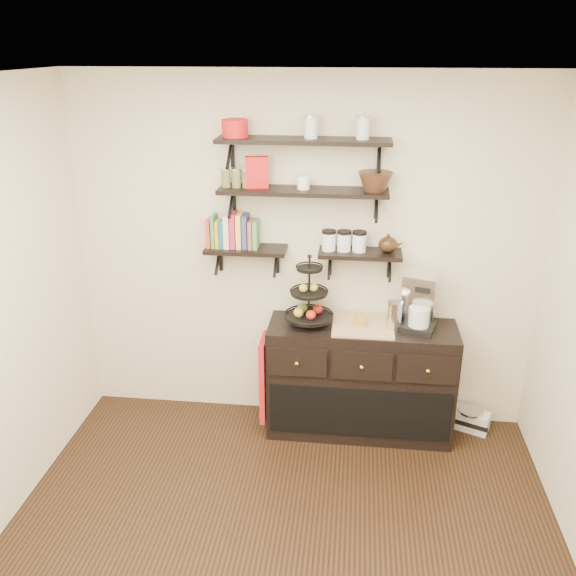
{
  "coord_description": "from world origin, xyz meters",
  "views": [
    {
      "loc": [
        0.38,
        -2.6,
        2.86
      ],
      "look_at": [
        -0.05,
        1.15,
        1.33
      ],
      "focal_mm": 38.0,
      "sensor_mm": 36.0,
      "label": 1
    }
  ],
  "objects": [
    {
      "name": "ceiling",
      "position": [
        0.0,
        0.0,
        2.7
      ],
      "size": [
        3.5,
        3.5,
        0.02
      ],
      "primitive_type": "cube",
      "color": "white",
      "rests_on": "back_wall"
    },
    {
      "name": "back_wall",
      "position": [
        0.0,
        1.75,
        1.35
      ],
      "size": [
        3.5,
        0.02,
        2.7
      ],
      "primitive_type": "cube",
      "color": "beige",
      "rests_on": "ground"
    },
    {
      "name": "shelf_top",
      "position": [
        0.0,
        1.62,
        2.23
      ],
      "size": [
        1.2,
        0.27,
        0.23
      ],
      "color": "black",
      "rests_on": "back_wall"
    },
    {
      "name": "shelf_mid",
      "position": [
        0.0,
        1.62,
        1.88
      ],
      "size": [
        1.2,
        0.27,
        0.23
      ],
      "color": "black",
      "rests_on": "back_wall"
    },
    {
      "name": "shelf_low_left",
      "position": [
        -0.42,
        1.63,
        1.43
      ],
      "size": [
        0.6,
        0.25,
        0.23
      ],
      "color": "black",
      "rests_on": "back_wall"
    },
    {
      "name": "shelf_low_right",
      "position": [
        0.42,
        1.63,
        1.43
      ],
      "size": [
        0.6,
        0.25,
        0.23
      ],
      "color": "black",
      "rests_on": "back_wall"
    },
    {
      "name": "cookbooks",
      "position": [
        -0.51,
        1.63,
        1.56
      ],
      "size": [
        0.36,
        0.15,
        0.26
      ],
      "color": "red",
      "rests_on": "shelf_low_left"
    },
    {
      "name": "glass_canisters",
      "position": [
        0.3,
        1.63,
        1.51
      ],
      "size": [
        0.32,
        0.1,
        0.13
      ],
      "color": "silver",
      "rests_on": "shelf_low_right"
    },
    {
      "name": "sideboard",
      "position": [
        0.46,
        1.51,
        0.45
      ],
      "size": [
        1.4,
        0.5,
        0.92
      ],
      "color": "black",
      "rests_on": "floor"
    },
    {
      "name": "fruit_stand",
      "position": [
        0.06,
        1.52,
        1.08
      ],
      "size": [
        0.36,
        0.36,
        0.53
      ],
      "rotation": [
        0.0,
        0.0,
        -0.01
      ],
      "color": "black",
      "rests_on": "sideboard"
    },
    {
      "name": "candle",
      "position": [
        0.44,
        1.51,
        0.96
      ],
      "size": [
        0.08,
        0.08,
        0.08
      ],
      "primitive_type": "cube",
      "color": "olive",
      "rests_on": "sideboard"
    },
    {
      "name": "coffee_maker",
      "position": [
        0.86,
        1.54,
        1.11
      ],
      "size": [
        0.29,
        0.29,
        0.44
      ],
      "rotation": [
        0.0,
        0.0,
        -0.29
      ],
      "color": "black",
      "rests_on": "sideboard"
    },
    {
      "name": "thermal_carafe",
      "position": [
        0.69,
        1.49,
        1.01
      ],
      "size": [
        0.11,
        0.11,
        0.22
      ],
      "primitive_type": "cylinder",
      "color": "silver",
      "rests_on": "sideboard"
    },
    {
      "name": "apron",
      "position": [
        -0.27,
        1.41,
        0.48
      ],
      "size": [
        0.04,
        0.29,
        0.67
      ],
      "primitive_type": "cube",
      "color": "#B3131A",
      "rests_on": "sideboard"
    },
    {
      "name": "radio",
      "position": [
        1.34,
        1.62,
        0.09
      ],
      "size": [
        0.33,
        0.26,
        0.18
      ],
      "rotation": [
        0.0,
        0.0,
        -0.4
      ],
      "color": "silver",
      "rests_on": "floor"
    },
    {
      "name": "recipe_box",
      "position": [
        -0.33,
        1.61,
        2.01
      ],
      "size": [
        0.17,
        0.09,
        0.22
      ],
      "primitive_type": "cube",
      "rotation": [
        0.0,
        0.0,
        0.19
      ],
      "color": "red",
      "rests_on": "shelf_mid"
    },
    {
      "name": "walnut_bowl",
      "position": [
        0.5,
        1.61,
        1.96
      ],
      "size": [
        0.24,
        0.24,
        0.13
      ],
      "primitive_type": null,
      "color": "black",
      "rests_on": "shelf_mid"
    },
    {
      "name": "ramekins",
      "position": [
        0.0,
        1.61,
        1.95
      ],
      "size": [
        0.09,
        0.09,
        0.1
      ],
      "primitive_type": "cylinder",
      "color": "white",
      "rests_on": "shelf_mid"
    },
    {
      "name": "teapot",
      "position": [
        0.62,
        1.63,
        1.52
      ],
      "size": [
        0.21,
        0.17,
        0.14
      ],
      "primitive_type": null,
      "rotation": [
        0.0,
        0.0,
        0.19
      ],
      "color": "black",
      "rests_on": "shelf_low_right"
    },
    {
      "name": "red_pot",
      "position": [
        -0.47,
        1.61,
        2.31
      ],
      "size": [
        0.18,
        0.18,
        0.12
      ],
      "primitive_type": "cylinder",
      "color": "red",
      "rests_on": "shelf_top"
    }
  ]
}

